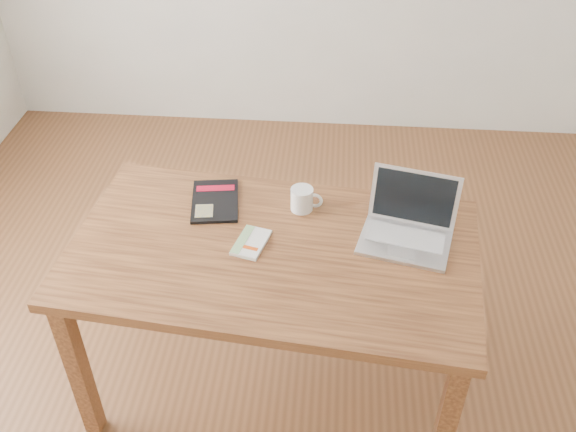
# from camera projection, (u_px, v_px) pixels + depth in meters

# --- Properties ---
(room) EXTENTS (4.04, 4.04, 2.70)m
(room) POSITION_uv_depth(u_px,v_px,m) (260.00, 68.00, 2.01)
(room) COLOR brown
(room) RESTS_ON ground
(desk) EXTENTS (1.51, 0.96, 0.75)m
(desk) POSITION_uv_depth(u_px,v_px,m) (273.00, 267.00, 2.31)
(desk) COLOR brown
(desk) RESTS_ON ground
(white_guidebook) EXTENTS (0.14, 0.18, 0.01)m
(white_guidebook) POSITION_uv_depth(u_px,v_px,m) (251.00, 243.00, 2.27)
(white_guidebook) COLOR silver
(white_guidebook) RESTS_ON desk
(black_guidebook) EXTENTS (0.21, 0.28, 0.01)m
(black_guidebook) POSITION_uv_depth(u_px,v_px,m) (215.00, 201.00, 2.46)
(black_guidebook) COLOR black
(black_guidebook) RESTS_ON desk
(laptop) EXTENTS (0.37, 0.33, 0.22)m
(laptop) POSITION_uv_depth(u_px,v_px,m) (408.00, 226.00, 2.28)
(laptop) COLOR silver
(laptop) RESTS_ON desk
(coffee_mug) EXTENTS (0.12, 0.09, 0.09)m
(coffee_mug) POSITION_uv_depth(u_px,v_px,m) (303.00, 199.00, 2.40)
(coffee_mug) COLOR white
(coffee_mug) RESTS_ON desk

